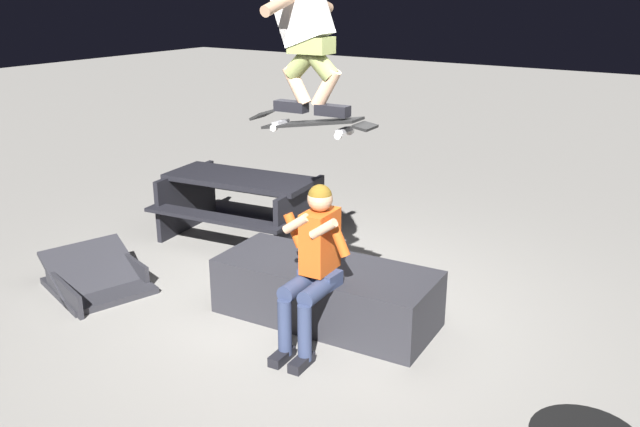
{
  "coord_description": "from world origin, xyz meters",
  "views": [
    {
      "loc": [
        -3.08,
        4.57,
        2.79
      ],
      "look_at": [
        -0.34,
        0.45,
        1.11
      ],
      "focal_mm": 37.56,
      "sensor_mm": 36.0,
      "label": 1
    }
  ],
  "objects_px": {
    "skater_airborne": "(304,28)",
    "person_sitting_on_ledge": "(313,260)",
    "kicker_ramp": "(98,281)",
    "ledge_box_main": "(326,292)",
    "picnic_table_back": "(241,197)",
    "skateboard": "(312,123)"
  },
  "relations": [
    {
      "from": "ledge_box_main",
      "to": "skater_airborne",
      "type": "bearing_deg",
      "value": 95.94
    },
    {
      "from": "skater_airborne",
      "to": "person_sitting_on_ledge",
      "type": "bearing_deg",
      "value": 145.18
    },
    {
      "from": "skateboard",
      "to": "kicker_ramp",
      "type": "distance_m",
      "value": 2.88
    },
    {
      "from": "skater_airborne",
      "to": "picnic_table_back",
      "type": "bearing_deg",
      "value": -37.44
    },
    {
      "from": "person_sitting_on_ledge",
      "to": "kicker_ramp",
      "type": "bearing_deg",
      "value": 6.36
    },
    {
      "from": "skateboard",
      "to": "picnic_table_back",
      "type": "distance_m",
      "value": 2.81
    },
    {
      "from": "kicker_ramp",
      "to": "picnic_table_back",
      "type": "distance_m",
      "value": 1.91
    },
    {
      "from": "ledge_box_main",
      "to": "picnic_table_back",
      "type": "bearing_deg",
      "value": -30.78
    },
    {
      "from": "person_sitting_on_ledge",
      "to": "picnic_table_back",
      "type": "height_order",
      "value": "person_sitting_on_ledge"
    },
    {
      "from": "person_sitting_on_ledge",
      "to": "picnic_table_back",
      "type": "relative_size",
      "value": 0.72
    },
    {
      "from": "person_sitting_on_ledge",
      "to": "skater_airborne",
      "type": "distance_m",
      "value": 1.76
    },
    {
      "from": "person_sitting_on_ledge",
      "to": "picnic_table_back",
      "type": "distance_m",
      "value": 2.62
    },
    {
      "from": "person_sitting_on_ledge",
      "to": "picnic_table_back",
      "type": "xyz_separation_m",
      "value": [
        2.07,
        -1.58,
        -0.25
      ]
    },
    {
      "from": "skateboard",
      "to": "skater_airborne",
      "type": "xyz_separation_m",
      "value": [
        0.06,
        0.0,
        0.69
      ]
    },
    {
      "from": "skater_airborne",
      "to": "picnic_table_back",
      "type": "relative_size",
      "value": 0.6
    },
    {
      "from": "ledge_box_main",
      "to": "person_sitting_on_ledge",
      "type": "relative_size",
      "value": 1.43
    },
    {
      "from": "skater_airborne",
      "to": "picnic_table_back",
      "type": "height_order",
      "value": "skater_airborne"
    },
    {
      "from": "person_sitting_on_ledge",
      "to": "ledge_box_main",
      "type": "bearing_deg",
      "value": -69.12
    },
    {
      "from": "skateboard",
      "to": "skater_airborne",
      "type": "height_order",
      "value": "skater_airborne"
    },
    {
      "from": "ledge_box_main",
      "to": "kicker_ramp",
      "type": "relative_size",
      "value": 1.68
    },
    {
      "from": "skater_airborne",
      "to": "kicker_ramp",
      "type": "height_order",
      "value": "skater_airborne"
    },
    {
      "from": "skater_airborne",
      "to": "kicker_ramp",
      "type": "bearing_deg",
      "value": 9.08
    }
  ]
}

